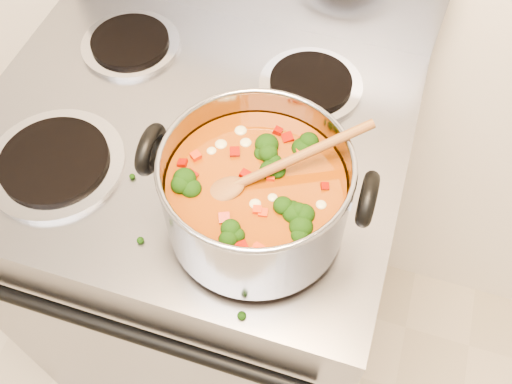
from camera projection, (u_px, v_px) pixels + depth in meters
The scene contains 4 objects.
electric_range at pixel (209, 249), 1.34m from camera, with size 0.73×0.66×1.08m.
stockpot at pixel (256, 194), 0.78m from camera, with size 0.31×0.26×0.16m.
wooden_spoon at pixel (262, 173), 0.74m from camera, with size 0.21×0.16×0.08m.
cooktop_crumbs at pixel (235, 226), 0.84m from camera, with size 0.31×0.32×0.01m.
Camera 1 is at (0.31, 0.60, 1.66)m, focal length 40.00 mm.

